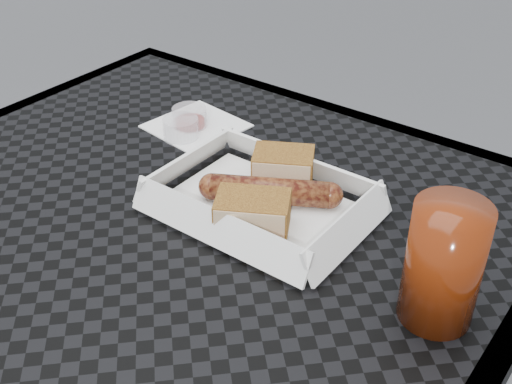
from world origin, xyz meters
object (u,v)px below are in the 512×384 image
Objects in this scene: patio_table at (158,275)px; drink_glass at (444,264)px; food_tray at (261,208)px; bratwurst at (270,191)px.

drink_glass is (0.32, 0.06, 0.14)m from patio_table.
food_tray is 1.76× the size of drink_glass.
patio_table is 3.64× the size of food_tray.
patio_table is 0.35m from drink_glass.
patio_table is at bearing -129.53° from food_tray.
bratwurst is 1.24× the size of drink_glass.
bratwurst reaches higher than patio_table.
food_tray is (0.08, 0.10, 0.08)m from patio_table.
drink_glass reaches higher than patio_table.
bratwurst is 0.24m from drink_glass.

